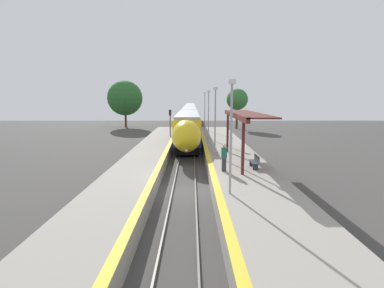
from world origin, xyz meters
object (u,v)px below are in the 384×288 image
Objects in this scene: railway_signal at (169,124)px; train at (189,114)px; lamppost_near at (230,130)px; person_waiting at (223,157)px; lamppost_far at (207,112)px; lamppost_farthest at (204,109)px; platform_bench at (254,161)px; lamppost_mid at (214,117)px.

train is at bearing 85.77° from railway_signal.
railway_signal is 22.89m from lamppost_near.
person_waiting is at bearing -74.82° from railway_signal.
railway_signal is 0.77× the size of lamppost_far.
lamppost_far is (-0.19, 15.68, 2.27)m from person_waiting.
train is 21.84m from lamppost_farthest.
train is at bearing 95.94° from platform_bench.
railway_signal is 0.77× the size of lamppost_farthest.
lamppost_mid and lamppost_far have the same top height.
platform_bench is at bearing -62.06° from lamppost_mid.
railway_signal is 13.13m from lamppost_mid.
lamppost_near is at bearing -92.31° from person_waiting.
lamppost_farthest is at bearing -83.62° from train.
lamppost_far is at bearing -23.66° from railway_signal.
lamppost_farthest is at bearing 90.42° from person_waiting.
lamppost_far is at bearing -90.00° from lamppost_farthest.
person_waiting is 0.32× the size of lamppost_far.
railway_signal reaches higher than platform_bench.
lamppost_near is 20.34m from lamppost_far.
platform_bench is 0.28× the size of lamppost_far.
lamppost_farthest reaches higher than platform_bench.
lamppost_near is at bearing -87.35° from train.
person_waiting is 5.97m from lamppost_mid.
lamppost_near is at bearing -90.00° from lamppost_mid.
lamppost_mid is (4.62, -12.19, 1.57)m from railway_signal.
train is at bearing 93.14° from person_waiting.
lamppost_near is at bearing -90.00° from lamppost_farthest.
lamppost_near reaches higher than platform_bench.
platform_bench is 15.20m from lamppost_far.
railway_signal is (-2.20, -29.77, 0.38)m from train.
lamppost_far is (0.00, 10.17, 0.00)m from lamppost_mid.
train is at bearing 94.35° from lamppost_far.
lamppost_farthest is at bearing 60.46° from railway_signal.
platform_bench is (4.84, -46.54, -0.81)m from train.
platform_bench is 0.28× the size of lamppost_farthest.
railway_signal is at bearing 105.18° from person_waiting.
train reaches higher than platform_bench.
lamppost_far reaches higher than train.
person_waiting is at bearing -86.86° from train.
lamppost_near is at bearing -113.47° from platform_bench.
person_waiting is 0.42× the size of railway_signal.
train is at bearing 93.30° from lamppost_mid.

